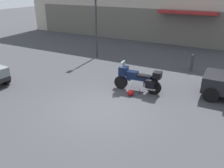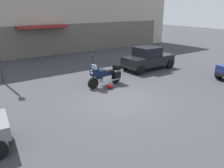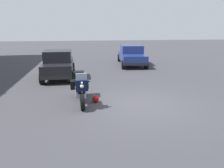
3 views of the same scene
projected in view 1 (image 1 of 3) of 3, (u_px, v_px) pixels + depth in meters
ground_plane at (101, 109)px, 9.49m from camera, size 80.00×80.00×0.00m
motorcycle at (138, 79)px, 10.85m from camera, size 2.26×0.81×1.36m
helmet at (131, 93)px, 10.60m from camera, size 0.28×0.28×0.28m
streetlamp_curbside at (95, 20)px, 15.30m from camera, size 0.28×0.94×4.02m
bollard_curbside at (192, 62)px, 13.53m from camera, size 0.16×0.16×1.00m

